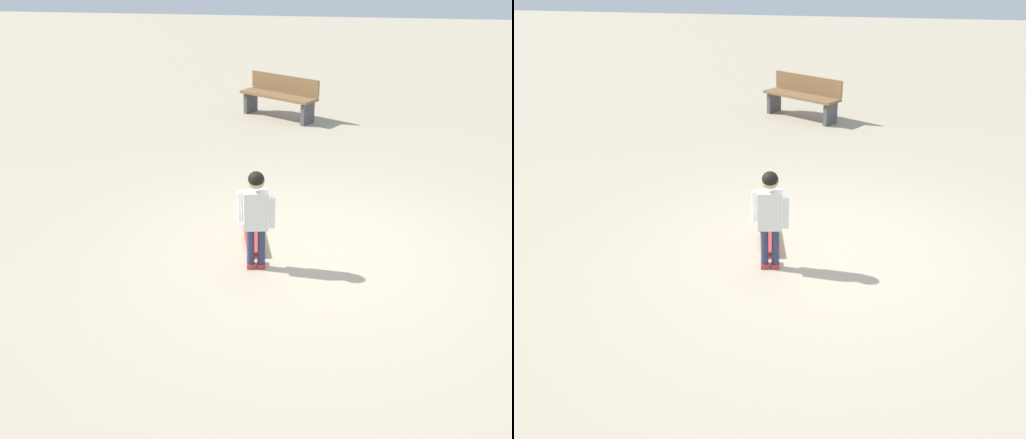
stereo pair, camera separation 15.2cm
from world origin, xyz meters
TOP-DOWN VIEW (x-y plane):
  - ground_plane at (0.00, 0.00)m, footprint 50.00×50.00m
  - child_person at (-0.49, 0.58)m, footprint 0.22×0.40m
  - skateboard at (0.02, 0.69)m, footprint 0.70×0.36m
  - street_bench at (5.33, 1.08)m, footprint 1.18×1.61m

SIDE VIEW (x-z plane):
  - ground_plane at x=0.00m, z-range 0.00..0.00m
  - skateboard at x=0.02m, z-range 0.02..0.10m
  - street_bench at x=5.33m, z-range 0.02..0.82m
  - child_person at x=-0.49m, z-range 0.13..1.19m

